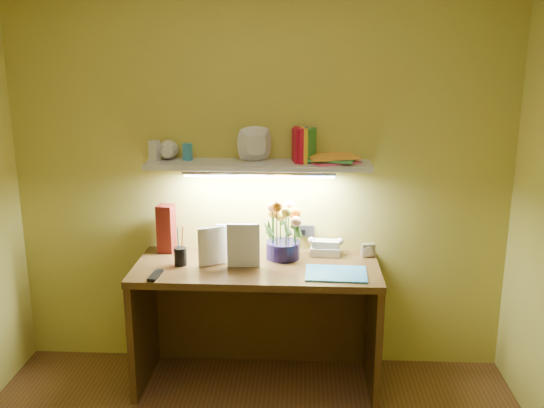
{
  "coord_description": "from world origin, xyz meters",
  "views": [
    {
      "loc": [
        0.26,
        -2.06,
        1.97
      ],
      "look_at": [
        0.08,
        1.35,
        1.07
      ],
      "focal_mm": 40.0,
      "sensor_mm": 36.0,
      "label": 1
    }
  ],
  "objects_px": {
    "desk_clock": "(368,250)",
    "telephone": "(326,246)",
    "whisky_bottle": "(165,228)",
    "desk": "(257,325)",
    "flower_bouquet": "(283,230)"
  },
  "relations": [
    {
      "from": "desk",
      "to": "whisky_bottle",
      "type": "xyz_separation_m",
      "value": [
        -0.58,
        0.24,
        0.52
      ]
    },
    {
      "from": "desk_clock",
      "to": "telephone",
      "type": "bearing_deg",
      "value": 162.72
    },
    {
      "from": "desk_clock",
      "to": "whisky_bottle",
      "type": "relative_size",
      "value": 0.28
    },
    {
      "from": "flower_bouquet",
      "to": "telephone",
      "type": "distance_m",
      "value": 0.29
    },
    {
      "from": "telephone",
      "to": "desk_clock",
      "type": "bearing_deg",
      "value": -2.19
    },
    {
      "from": "telephone",
      "to": "desk_clock",
      "type": "height_order",
      "value": "telephone"
    },
    {
      "from": "telephone",
      "to": "whisky_bottle",
      "type": "height_order",
      "value": "whisky_bottle"
    },
    {
      "from": "desk",
      "to": "telephone",
      "type": "height_order",
      "value": "telephone"
    },
    {
      "from": "desk",
      "to": "telephone",
      "type": "distance_m",
      "value": 0.62
    },
    {
      "from": "flower_bouquet",
      "to": "desk_clock",
      "type": "distance_m",
      "value": 0.52
    },
    {
      "from": "desk",
      "to": "telephone",
      "type": "xyz_separation_m",
      "value": [
        0.4,
        0.2,
        0.43
      ]
    },
    {
      "from": "desk",
      "to": "flower_bouquet",
      "type": "bearing_deg",
      "value": 41.31
    },
    {
      "from": "telephone",
      "to": "whisky_bottle",
      "type": "xyz_separation_m",
      "value": [
        -0.98,
        0.03,
        0.09
      ]
    },
    {
      "from": "desk",
      "to": "desk_clock",
      "type": "distance_m",
      "value": 0.79
    },
    {
      "from": "flower_bouquet",
      "to": "telephone",
      "type": "bearing_deg",
      "value": 16.12
    }
  ]
}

